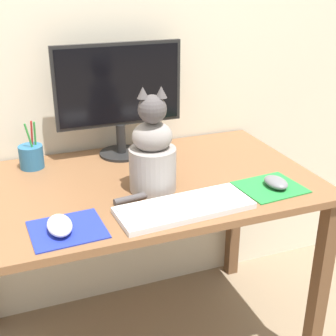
{
  "coord_description": "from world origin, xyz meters",
  "views": [
    {
      "loc": [
        -0.41,
        -1.38,
        1.39
      ],
      "look_at": [
        0.06,
        -0.16,
        0.83
      ],
      "focal_mm": 50.0,
      "sensor_mm": 36.0,
      "label": 1
    }
  ],
  "objects": [
    {
      "name": "wall_back",
      "position": [
        0.0,
        0.38,
        1.25
      ],
      "size": [
        7.0,
        0.04,
        2.5
      ],
      "color": "beige",
      "rests_on": "ground_plane"
    },
    {
      "name": "keyboard",
      "position": [
        0.08,
        -0.25,
        0.73
      ],
      "size": [
        0.42,
        0.18,
        0.02
      ],
      "rotation": [
        0.0,
        0.0,
        0.06
      ],
      "color": "silver",
      "rests_on": "desk"
    },
    {
      "name": "computer_mouse_left",
      "position": [
        -0.29,
        -0.24,
        0.75
      ],
      "size": [
        0.07,
        0.11,
        0.04
      ],
      "color": "white",
      "rests_on": "mousepad_left"
    },
    {
      "name": "mousepad_right",
      "position": [
        0.4,
        -0.2,
        0.72
      ],
      "size": [
        0.22,
        0.19,
        0.0
      ],
      "rotation": [
        0.0,
        0.0,
        0.08
      ],
      "color": "#238438",
      "rests_on": "desk"
    },
    {
      "name": "pen_cup",
      "position": [
        -0.31,
        0.25,
        0.77
      ],
      "size": [
        0.09,
        0.09,
        0.17
      ],
      "color": "#286089",
      "rests_on": "desk"
    },
    {
      "name": "monitor",
      "position": [
        0.03,
        0.26,
        0.97
      ],
      "size": [
        0.48,
        0.17,
        0.43
      ],
      "color": "black",
      "rests_on": "desk"
    },
    {
      "name": "cat",
      "position": [
        0.04,
        -0.08,
        0.85
      ],
      "size": [
        0.24,
        0.18,
        0.34
      ],
      "rotation": [
        0.0,
        0.0,
        -0.22
      ],
      "color": "gray",
      "rests_on": "desk"
    },
    {
      "name": "desk",
      "position": [
        0.0,
        0.0,
        0.62
      ],
      "size": [
        1.22,
        0.71,
        0.72
      ],
      "color": "brown",
      "rests_on": "ground_plane"
    },
    {
      "name": "computer_mouse_right",
      "position": [
        0.42,
        -0.21,
        0.74
      ],
      "size": [
        0.07,
        0.1,
        0.03
      ],
      "color": "slate",
      "rests_on": "mousepad_right"
    },
    {
      "name": "mousepad_left",
      "position": [
        -0.27,
        -0.24,
        0.72
      ],
      "size": [
        0.21,
        0.19,
        0.0
      ],
      "rotation": [
        0.0,
        0.0,
        0.05
      ],
      "color": "#1E2D9E",
      "rests_on": "desk"
    }
  ]
}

